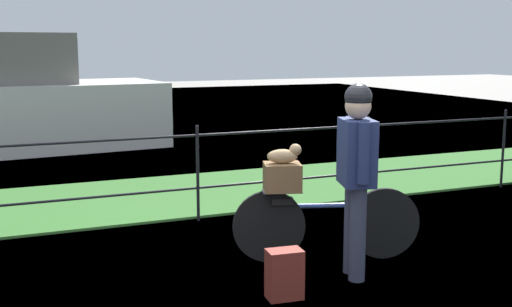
{
  "coord_description": "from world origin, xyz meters",
  "views": [
    {
      "loc": [
        -2.15,
        -4.53,
        2.0
      ],
      "look_at": [
        0.35,
        1.39,
        0.9
      ],
      "focal_mm": 44.74,
      "sensor_mm": 36.0,
      "label": 1
    }
  ],
  "objects": [
    {
      "name": "bicycle_main",
      "position": [
        0.68,
        0.51,
        0.36
      ],
      "size": [
        1.7,
        0.57,
        0.68
      ],
      "color": "black",
      "rests_on": "ground"
    },
    {
      "name": "ground_plane",
      "position": [
        0.0,
        0.0,
        0.0
      ],
      "size": [
        60.0,
        60.0,
        0.0
      ],
      "primitive_type": "plane",
      "color": "gray"
    },
    {
      "name": "backpack_on_paving",
      "position": [
        -0.07,
        -0.18,
        0.2
      ],
      "size": [
        0.3,
        0.21,
        0.4
      ],
      "primitive_type": "cube",
      "rotation": [
        0.0,
        0.0,
        3.04
      ],
      "color": "maroon",
      "rests_on": "ground"
    },
    {
      "name": "grass_strip",
      "position": [
        0.0,
        3.56,
        0.01
      ],
      "size": [
        27.0,
        2.4,
        0.03
      ],
      "primitive_type": "cube",
      "color": "#38702D",
      "rests_on": "ground"
    },
    {
      "name": "iron_fence",
      "position": [
        -0.0,
        2.26,
        0.65
      ],
      "size": [
        18.04,
        0.04,
        1.1
      ],
      "color": "black",
      "rests_on": "ground"
    },
    {
      "name": "terrier_dog",
      "position": [
        0.32,
        0.63,
        1.01
      ],
      "size": [
        0.32,
        0.22,
        0.18
      ],
      "color": "tan",
      "rests_on": "wooden_crate"
    },
    {
      "name": "wooden_crate",
      "position": [
        0.29,
        0.63,
        0.8
      ],
      "size": [
        0.4,
        0.37,
        0.25
      ],
      "primitive_type": "cube",
      "rotation": [
        0.0,
        0.0,
        -0.31
      ],
      "color": "brown",
      "rests_on": "bicycle_main"
    },
    {
      "name": "harbor_water",
      "position": [
        0.0,
        9.91,
        0.0
      ],
      "size": [
        30.0,
        30.0,
        0.0
      ],
      "primitive_type": "plane",
      "color": "#426684",
      "rests_on": "ground"
    },
    {
      "name": "cyclist_person",
      "position": [
        0.7,
        0.03,
        1.0
      ],
      "size": [
        0.37,
        0.52,
        1.68
      ],
      "color": "#383D51",
      "rests_on": "ground"
    }
  ]
}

